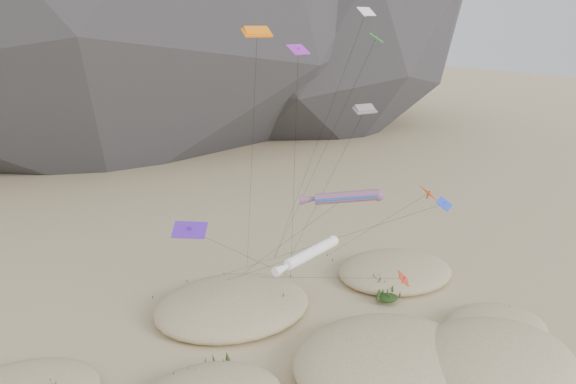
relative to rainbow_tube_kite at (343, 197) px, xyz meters
name	(u,v)px	position (x,y,z in m)	size (l,w,h in m)	color
dunes	(324,368)	(-6.73, -7.94, -11.08)	(51.31, 37.46, 4.12)	#CCB789
dune_grass	(330,369)	(-6.49, -8.41, -10.95)	(42.25, 29.35, 1.59)	black
kite_stakes	(254,271)	(-3.43, 12.41, -11.65)	(21.64, 5.87, 0.30)	#3F2D1E
rainbow_tube_kite	(343,197)	(0.00, 0.00, 0.00)	(9.01, 14.18, 12.66)	#FF531A
white_tube_kite	(309,254)	(-5.53, -3.23, -3.29)	(7.57, 16.39, 9.27)	white
orange_parafoil	(257,37)	(-7.65, 1.72, 14.18)	(5.65, 13.56, 26.82)	orange
multi_parafoil	(364,112)	(2.00, 0.14, 7.64)	(2.18, 15.25, 20.15)	#F7511A
delta_kites	(352,151)	(-0.21, -1.46, 4.66)	(27.58, 23.47, 28.32)	green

